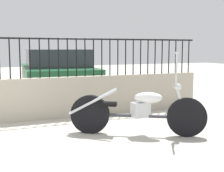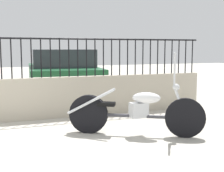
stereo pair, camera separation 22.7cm
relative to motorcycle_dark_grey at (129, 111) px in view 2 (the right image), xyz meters
name	(u,v)px [view 2 (the right image)]	position (x,y,z in m)	size (l,w,h in m)	color
motorcycle_dark_grey	(129,111)	(0.00, 0.00, 0.00)	(1.95, 1.25, 1.34)	black
car_green	(62,72)	(-0.13, 4.56, 0.29)	(2.21, 4.09, 1.36)	black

